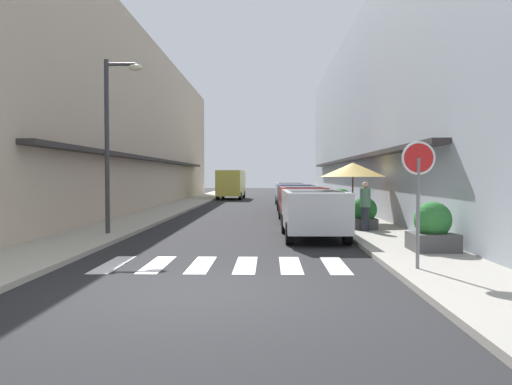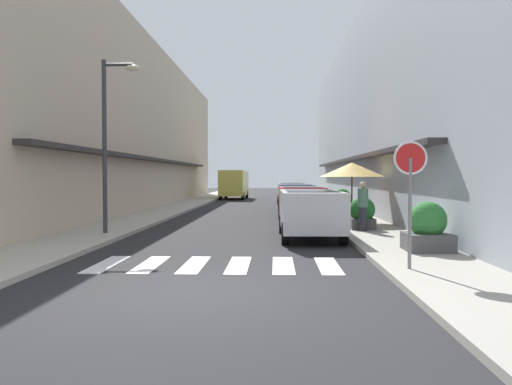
# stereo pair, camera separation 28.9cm
# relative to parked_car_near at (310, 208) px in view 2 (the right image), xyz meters

# --- Properties ---
(ground_plane) EXTENTS (108.30, 108.30, 0.00)m
(ground_plane) POSITION_rel_parked_car_near_xyz_m (-2.31, 12.34, -0.92)
(ground_plane) COLOR #232326
(sidewalk_left) EXTENTS (2.24, 68.92, 0.12)m
(sidewalk_left) POSITION_rel_parked_car_near_xyz_m (-6.79, 12.34, -0.86)
(sidewalk_left) COLOR #ADA899
(sidewalk_left) RESTS_ON ground_plane
(sidewalk_right) EXTENTS (2.24, 68.92, 0.12)m
(sidewalk_right) POSITION_rel_parked_car_near_xyz_m (2.17, 12.34, -0.86)
(sidewalk_right) COLOR #9E998E
(sidewalk_right) RESTS_ON ground_plane
(building_row_left) EXTENTS (5.50, 46.31, 9.60)m
(building_row_left) POSITION_rel_parked_car_near_xyz_m (-10.41, 13.80, 3.88)
(building_row_left) COLOR #C6B299
(building_row_left) RESTS_ON ground_plane
(building_row_right) EXTENTS (5.50, 46.31, 10.41)m
(building_row_right) POSITION_rel_parked_car_near_xyz_m (5.79, 13.80, 4.28)
(building_row_right) COLOR #939EA8
(building_row_right) RESTS_ON ground_plane
(crosswalk) EXTENTS (5.20, 2.20, 0.01)m
(crosswalk) POSITION_rel_parked_car_near_xyz_m (-2.31, -4.74, -0.92)
(crosswalk) COLOR silver
(crosswalk) RESTS_ON ground_plane
(parked_car_near) EXTENTS (1.86, 4.34, 1.47)m
(parked_car_near) POSITION_rel_parked_car_near_xyz_m (0.00, 0.00, 0.00)
(parked_car_near) COLOR silver
(parked_car_near) RESTS_ON ground_plane
(parked_car_mid) EXTENTS (1.85, 4.29, 1.47)m
(parked_car_mid) POSITION_rel_parked_car_near_xyz_m (0.00, 5.71, -0.00)
(parked_car_mid) COLOR maroon
(parked_car_mid) RESTS_ON ground_plane
(parked_car_far) EXTENTS (1.82, 4.42, 1.47)m
(parked_car_far) POSITION_rel_parked_car_near_xyz_m (0.00, 11.35, 0.00)
(parked_car_far) COLOR navy
(parked_car_far) RESTS_ON ground_plane
(parked_car_distant) EXTENTS (1.86, 4.30, 1.47)m
(parked_car_distant) POSITION_rel_parked_car_near_xyz_m (0.00, 17.73, -0.00)
(parked_car_distant) COLOR silver
(parked_car_distant) RESTS_ON ground_plane
(delivery_van) EXTENTS (2.14, 5.46, 2.37)m
(delivery_van) POSITION_rel_parked_car_near_xyz_m (-4.47, 27.17, 0.48)
(delivery_van) COLOR #D8CC4C
(delivery_van) RESTS_ON ground_plane
(round_street_sign) EXTENTS (0.65, 0.07, 2.45)m
(round_street_sign) POSITION_rel_parked_car_near_xyz_m (1.53, -5.69, 1.07)
(round_street_sign) COLOR slate
(round_street_sign) RESTS_ON sidewalk_right
(street_lamp) EXTENTS (1.19, 0.28, 5.38)m
(street_lamp) POSITION_rel_parked_car_near_xyz_m (-6.18, 0.29, 2.48)
(street_lamp) COLOR #38383D
(street_lamp) RESTS_ON sidewalk_left
(cafe_umbrella) EXTENTS (2.50, 2.50, 2.30)m
(cafe_umbrella) POSITION_rel_parked_car_near_xyz_m (1.91, 4.55, 1.22)
(cafe_umbrella) COLOR #262626
(cafe_umbrella) RESTS_ON sidewalk_right
(planter_corner) EXTENTS (1.06, 1.06, 1.18)m
(planter_corner) POSITION_rel_parked_car_near_xyz_m (2.58, -3.24, -0.28)
(planter_corner) COLOR #4C4C4C
(planter_corner) RESTS_ON sidewalk_right
(planter_midblock) EXTENTS (0.84, 0.84, 1.08)m
(planter_midblock) POSITION_rel_parked_car_near_xyz_m (1.87, 1.83, -0.28)
(planter_midblock) COLOR #4C4C4C
(planter_midblock) RESTS_ON sidewalk_right
(planter_far) EXTENTS (1.10, 1.10, 1.19)m
(planter_far) POSITION_rel_parked_car_near_xyz_m (2.06, 8.91, -0.27)
(planter_far) COLOR #4C4C4C
(planter_far) RESTS_ON sidewalk_right
(pedestrian_walking_near) EXTENTS (0.34, 0.34, 1.60)m
(pedestrian_walking_near) POSITION_rel_parked_car_near_xyz_m (1.78, 1.20, 0.03)
(pedestrian_walking_near) COLOR #282B33
(pedestrian_walking_near) RESTS_ON sidewalk_right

